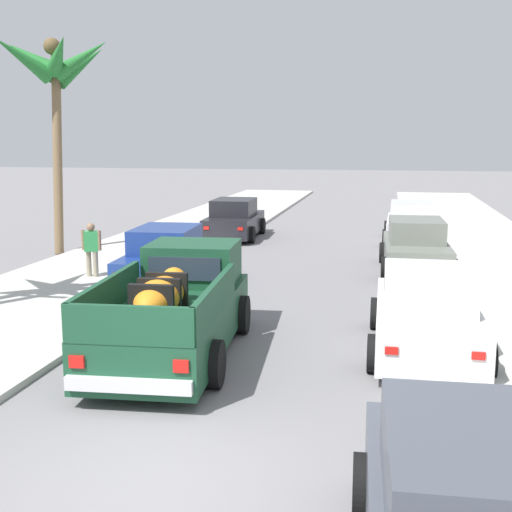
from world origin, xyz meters
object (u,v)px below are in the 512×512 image
Objects in this scene: pickup_truck at (176,309)px; car_right_mid at (167,257)px; car_left_near at (426,313)px; car_left_mid at (234,220)px; car_right_far at (411,224)px; pedestrian at (92,248)px; car_left_far at (416,247)px; palm_tree_right_fore at (56,72)px.

car_right_mid is (-2.09, 5.53, -0.10)m from pickup_truck.
car_left_near is 14.70m from car_left_mid.
car_left_near is at bearing -63.06° from car_left_mid.
car_right_mid is at bearing -88.90° from car_left_mid.
pedestrian is (-8.76, -8.78, 0.20)m from car_right_far.
car_left_mid and car_right_far have the same top height.
car_right_far is (6.63, 8.72, 0.00)m from car_right_mid.
car_left_far is 2.71× the size of pedestrian.
pickup_truck is at bearing -80.91° from car_left_mid.
palm_tree_right_fore is at bearing -158.11° from car_right_far.
car_right_far is at bearing 21.89° from palm_tree_right_fore.
car_left_near is at bearing -36.52° from palm_tree_right_fore.
car_left_near is 0.60× the size of palm_tree_right_fore.
car_left_near is at bearing -35.01° from car_right_mid.
pickup_truck reaches higher than car_right_far.
palm_tree_right_fore is (-4.91, -4.54, 5.28)m from car_left_mid.
car_right_far is at bearing 45.06° from pedestrian.
car_left_near is at bearing -90.73° from car_left_far.
car_left_mid is at bearing -178.64° from car_right_far.
car_right_mid is (-6.50, 4.55, 0.00)m from car_left_near.
car_left_mid and car_right_mid have the same top height.
car_left_mid is at bearing 116.94° from car_left_near.
palm_tree_right_fore is 4.50× the size of pedestrian.
car_left_mid is 8.73m from car_left_far.
car_left_near is 0.98× the size of car_right_mid.
pickup_truck is 1.23× the size of car_right_mid.
pedestrian reaches higher than car_left_mid.
palm_tree_right_fore is at bearing 126.88° from pickup_truck.
car_left_near is 15.33m from palm_tree_right_fore.
car_left_mid is at bearing 99.09° from pickup_truck.
car_right_mid is 2.73× the size of pedestrian.
pedestrian is at bearing -102.83° from car_left_mid.
car_right_mid is 0.61× the size of palm_tree_right_fore.
car_left_near and car_right_mid have the same top height.
car_right_far is (0.14, 13.27, 0.00)m from car_left_near.
car_right_mid is at bearing -155.31° from car_left_far.
car_right_mid is 7.26m from car_left_far.
pedestrian is (-2.13, -0.06, 0.20)m from car_right_mid.
car_left_far and car_right_far have the same top height.
car_left_near and car_left_far have the same top height.
car_left_mid is 1.01× the size of car_right_far.
car_left_near is 7.93m from car_right_mid.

